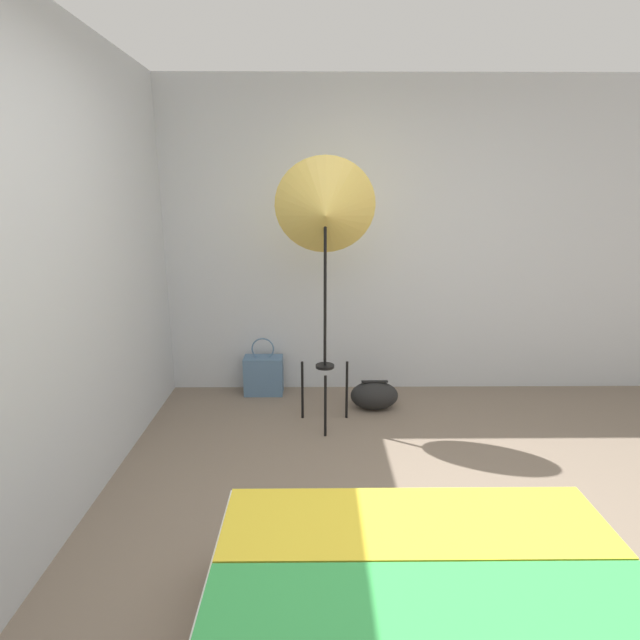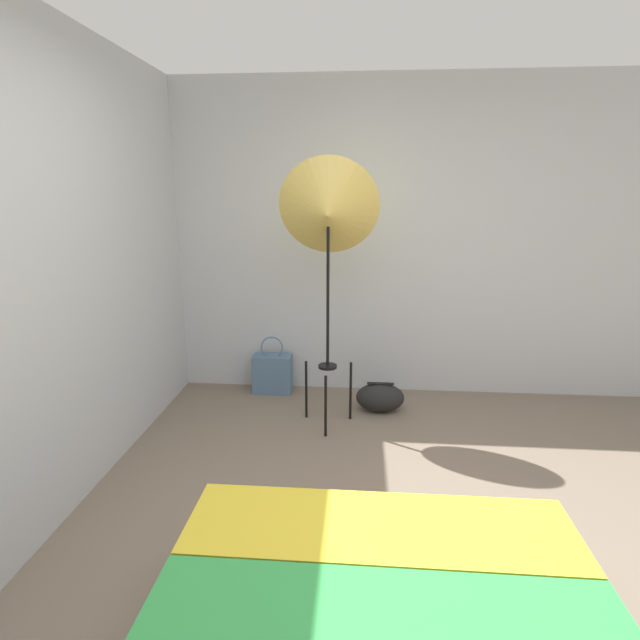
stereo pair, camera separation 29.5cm
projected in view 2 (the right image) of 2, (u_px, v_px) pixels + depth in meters
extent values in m
plane|color=#756656|center=(390.00, 602.00, 2.14)|extent=(14.00, 14.00, 0.00)
cube|color=#B7BCC1|center=(380.00, 242.00, 4.15)|extent=(8.00, 0.05, 2.60)
cube|color=#B7BCC1|center=(90.00, 263.00, 2.92)|extent=(0.05, 8.00, 2.60)
cube|color=green|center=(385.00, 625.00, 1.52)|extent=(1.51, 0.44, 0.04)
cube|color=gold|center=(380.00, 529.00, 1.95)|extent=(1.51, 0.44, 0.04)
cylinder|color=black|center=(326.00, 406.00, 3.53)|extent=(0.02, 0.02, 0.46)
cylinder|color=black|center=(306.00, 390.00, 3.83)|extent=(0.02, 0.02, 0.46)
cylinder|color=black|center=(351.00, 391.00, 3.81)|extent=(0.02, 0.02, 0.46)
cylinder|color=black|center=(328.00, 366.00, 3.67)|extent=(0.14, 0.14, 0.02)
cylinder|color=black|center=(328.00, 292.00, 3.52)|extent=(0.02, 0.02, 1.12)
cone|color=#D1B251|center=(328.00, 211.00, 3.38)|extent=(0.70, 0.40, 0.73)
cube|color=slate|center=(273.00, 374.00, 4.34)|extent=(0.33, 0.17, 0.33)
torus|color=slate|center=(272.00, 347.00, 4.28)|extent=(0.19, 0.01, 0.19)
ellipsoid|color=black|center=(380.00, 397.00, 3.97)|extent=(0.38, 0.23, 0.23)
cube|color=black|center=(381.00, 383.00, 3.94)|extent=(0.21, 0.04, 0.01)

